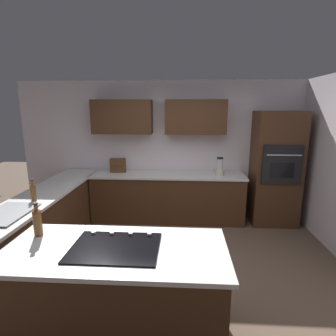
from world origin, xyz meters
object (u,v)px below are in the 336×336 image
at_px(wall_oven, 275,169).
at_px(dish_soap_bottle, 33,192).
at_px(cooktop, 115,247).
at_px(sink_unit, 6,213).
at_px(blender, 220,167).
at_px(oil_bottle, 38,222).
at_px(spice_rack, 118,165).

height_order(wall_oven, dish_soap_bottle, wall_oven).
relative_size(cooktop, dish_soap_bottle, 2.60).
bearing_deg(sink_unit, dish_soap_bottle, -96.95).
xyz_separation_m(wall_oven, dish_soap_bottle, (3.62, 1.56, -0.01)).
bearing_deg(blender, cooktop, 65.24).
xyz_separation_m(dish_soap_bottle, oil_bottle, (-0.59, 0.96, 0.02)).
distance_m(wall_oven, spice_rack, 2.90).
bearing_deg(cooktop, oil_bottle, -13.03).
distance_m(wall_oven, blender, 1.00).
bearing_deg(spice_rack, cooktop, 103.31).
xyz_separation_m(blender, oil_bottle, (2.03, 2.51, -0.00)).
distance_m(blender, dish_soap_bottle, 3.04).
height_order(wall_oven, blender, wall_oven).
bearing_deg(cooktop, dish_soap_bottle, -39.58).
bearing_deg(wall_oven, sink_unit, 29.07).
xyz_separation_m(sink_unit, cooktop, (-1.44, 0.66, -0.01)).
bearing_deg(wall_oven, blender, 0.97).
bearing_deg(wall_oven, dish_soap_bottle, 23.38).
relative_size(wall_oven, sink_unit, 2.93).
xyz_separation_m(wall_oven, blender, (1.00, 0.02, 0.01)).
xyz_separation_m(wall_oven, spice_rack, (2.90, -0.08, 0.01)).
xyz_separation_m(cooktop, spice_rack, (0.66, -2.79, 0.13)).
relative_size(wall_oven, dish_soap_bottle, 7.00).
bearing_deg(spice_rack, wall_oven, 178.34).
relative_size(spice_rack, dish_soap_bottle, 0.99).
bearing_deg(oil_bottle, spice_rack, -92.81).
bearing_deg(wall_oven, oil_bottle, 39.80).
relative_size(sink_unit, blender, 2.15).
bearing_deg(cooktop, wall_oven, -129.63).
height_order(wall_oven, oil_bottle, wall_oven).
xyz_separation_m(cooktop, dish_soap_bottle, (1.38, -1.14, 0.11)).
height_order(dish_soap_bottle, oil_bottle, oil_bottle).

